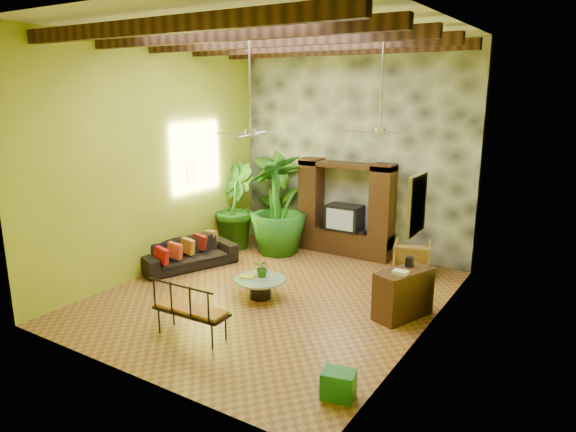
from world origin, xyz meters
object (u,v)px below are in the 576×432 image
Objects in this scene: sofa at (188,254)px; green_bin at (338,384)px; ceiling_fan_back at (380,120)px; iron_bench at (188,307)px; tall_plant_c at (278,204)px; side_console at (403,294)px; coffee_table at (260,285)px; tall_plant_b at (234,206)px; ceiling_fan_front at (250,121)px; wicker_armchair at (412,257)px; entertainment_center at (345,215)px; tall_plant_a at (278,195)px.

sofa reaches higher than green_bin.
iron_bench is (-1.75, -3.44, -2.85)m from ceiling_fan_back.
side_console is (3.92, -1.93, -0.79)m from tall_plant_c.
iron_bench is at bearing -90.42° from coffee_table.
ceiling_fan_back reaches higher than tall_plant_b.
ceiling_fan_front is 3.40m from iron_bench.
ceiling_fan_back reaches higher than green_bin.
tall_plant_c is 6.34m from green_bin.
side_console is (0.62, -2.29, 0.08)m from wicker_armchair.
entertainment_center is at bearing 87.63° from coffee_table.
iron_bench is 3.74m from side_console.
sofa is 3.54m from iron_bench.
sofa is (-4.17, -0.87, -3.08)m from ceiling_fan_back.
entertainment_center reaches higher than tall_plant_b.
wicker_armchair reaches higher than coffee_table.
ceiling_fan_front is 4.75m from green_bin.
wicker_armchair is 3.57m from coffee_table.
tall_plant_a reaches higher than entertainment_center.
ceiling_fan_back is 3.40m from wicker_armchair.
tall_plant_b is 5.10m from iron_bench.
tall_plant_a reaches higher than tall_plant_b.
ceiling_fan_front is at bearing -63.62° from tall_plant_a.
sofa is at bearing -168.27° from ceiling_fan_back.
sofa is at bearing 166.44° from coffee_table.
ceiling_fan_front is at bearing -93.24° from entertainment_center.
sofa is 5.06m from side_console.
side_console is at bearing -31.70° from tall_plant_a.
tall_plant_c is 2.24× the size of side_console.
sofa is 2.77× the size of wicker_armchair.
tall_plant_c is 1.85× the size of iron_bench.
tall_plant_a is 1.17× the size of tall_plant_b.
tall_plant_b reaches higher than sofa.
iron_bench is 1.21× the size of side_console.
ceiling_fan_front is 4.09m from side_console.
tall_plant_a is 5.30m from side_console.
entertainment_center is 5.40m from iron_bench.
iron_bench is at bearing 176.32° from green_bin.
tall_plant_a is at bearing -22.47° from wicker_armchair.
coffee_table is at bearing -92.37° from entertainment_center.
tall_plant_a reaches higher than tall_plant_c.
side_console is (4.46, -2.75, -0.82)m from tall_plant_a.
ceiling_fan_front is 4.51m from tall_plant_a.
wicker_armchair is 3.43m from tall_plant_c.
entertainment_center is 0.96× the size of tall_plant_a.
tall_plant_c is at bearing -56.99° from tall_plant_a.
tall_plant_c is (-1.42, -0.81, 0.26)m from entertainment_center.
green_bin is (1.05, -3.63, -3.21)m from ceiling_fan_back.
tall_plant_c is 3.04m from coffee_table.
wicker_armchair is at bearing 6.35° from tall_plant_c.
ceiling_fan_back reaches higher than iron_bench.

